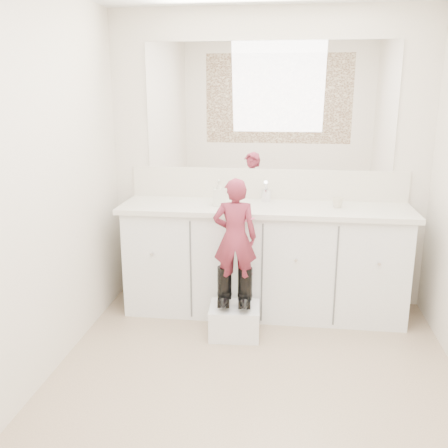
# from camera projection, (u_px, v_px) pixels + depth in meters

# --- Properties ---
(floor) EXTENTS (3.00, 3.00, 0.00)m
(floor) POSITION_uv_depth(u_px,v_px,m) (251.00, 396.00, 2.98)
(floor) COLOR #866B57
(floor) RESTS_ON ground
(wall_back) EXTENTS (2.60, 0.00, 2.60)m
(wall_back) POSITION_uv_depth(u_px,v_px,m) (268.00, 161.00, 4.11)
(wall_back) COLOR beige
(wall_back) RESTS_ON floor
(wall_front) EXTENTS (2.60, 0.00, 2.60)m
(wall_front) POSITION_uv_depth(u_px,v_px,m) (211.00, 328.00, 1.24)
(wall_front) COLOR beige
(wall_front) RESTS_ON floor
(wall_left) EXTENTS (0.00, 3.00, 3.00)m
(wall_left) POSITION_uv_depth(u_px,v_px,m) (27.00, 194.00, 2.83)
(wall_left) COLOR beige
(wall_left) RESTS_ON floor
(vanity_cabinet) EXTENTS (2.20, 0.55, 0.85)m
(vanity_cabinet) POSITION_uv_depth(u_px,v_px,m) (264.00, 261.00, 4.05)
(vanity_cabinet) COLOR silver
(vanity_cabinet) RESTS_ON floor
(countertop) EXTENTS (2.28, 0.58, 0.04)m
(countertop) POSITION_uv_depth(u_px,v_px,m) (265.00, 208.00, 3.92)
(countertop) COLOR beige
(countertop) RESTS_ON vanity_cabinet
(backsplash) EXTENTS (2.28, 0.03, 0.25)m
(backsplash) POSITION_uv_depth(u_px,v_px,m) (267.00, 184.00, 4.14)
(backsplash) COLOR beige
(backsplash) RESTS_ON countertop
(mirror) EXTENTS (2.00, 0.02, 1.00)m
(mirror) POSITION_uv_depth(u_px,v_px,m) (269.00, 107.00, 3.98)
(mirror) COLOR white
(mirror) RESTS_ON wall_back
(dot_panel) EXTENTS (2.00, 0.01, 1.20)m
(dot_panel) POSITION_uv_depth(u_px,v_px,m) (211.00, 144.00, 1.13)
(dot_panel) COLOR #472819
(dot_panel) RESTS_ON wall_front
(faucet) EXTENTS (0.08, 0.08, 0.10)m
(faucet) POSITION_uv_depth(u_px,v_px,m) (266.00, 195.00, 4.06)
(faucet) COLOR silver
(faucet) RESTS_ON countertop
(cup) EXTENTS (0.09, 0.09, 0.08)m
(cup) POSITION_uv_depth(u_px,v_px,m) (338.00, 202.00, 3.85)
(cup) COLOR beige
(cup) RESTS_ON countertop
(soap_bottle) EXTENTS (0.10, 0.11, 0.20)m
(soap_bottle) POSITION_uv_depth(u_px,v_px,m) (219.00, 193.00, 3.90)
(soap_bottle) COLOR beige
(soap_bottle) RESTS_ON countertop
(step_stool) EXTENTS (0.38, 0.33, 0.23)m
(step_stool) POSITION_uv_depth(u_px,v_px,m) (234.00, 321.00, 3.69)
(step_stool) COLOR silver
(step_stool) RESTS_ON floor
(boot_left) EXTENTS (0.12, 0.21, 0.30)m
(boot_left) POSITION_uv_depth(u_px,v_px,m) (224.00, 287.00, 3.63)
(boot_left) COLOR black
(boot_left) RESTS_ON step_stool
(boot_right) EXTENTS (0.12, 0.21, 0.30)m
(boot_right) POSITION_uv_depth(u_px,v_px,m) (245.00, 288.00, 3.62)
(boot_right) COLOR black
(boot_right) RESTS_ON step_stool
(toddler) EXTENTS (0.32, 0.22, 0.86)m
(toddler) POSITION_uv_depth(u_px,v_px,m) (235.00, 238.00, 3.53)
(toddler) COLOR #B0364D
(toddler) RESTS_ON step_stool
(toothbrush) EXTENTS (0.14, 0.02, 0.06)m
(toothbrush) POSITION_uv_depth(u_px,v_px,m) (245.00, 221.00, 3.49)
(toothbrush) COLOR #F25E8E
(toothbrush) RESTS_ON toddler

